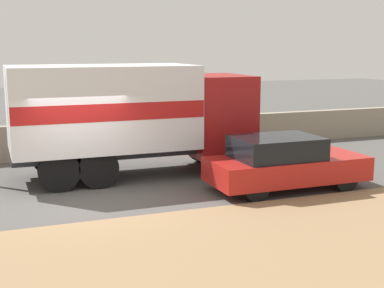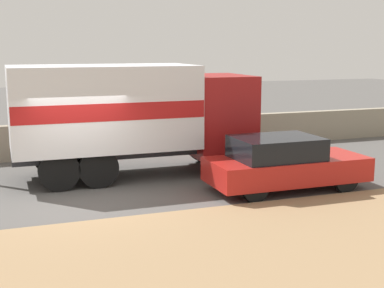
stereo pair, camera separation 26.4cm
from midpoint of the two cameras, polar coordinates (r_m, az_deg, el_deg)
name	(u,v)px [view 2 (the right image)]	position (r m, az deg, el deg)	size (l,w,h in m)	color
ground_plane	(88,201)	(13.52, -10.52, -5.99)	(80.00, 80.00, 0.00)	#514F4C
dirt_shoulder_foreground	(138,285)	(8.85, -4.88, -14.72)	(60.00, 6.86, 0.04)	#937551
stone_wall_backdrop	(61,140)	(18.78, -13.40, 0.37)	(60.00, 0.35, 1.19)	gray
box_truck	(129,112)	(15.62, -6.23, 3.42)	(6.98, 2.61, 3.25)	maroon
car_hatchback	(284,163)	(14.36, 10.29, -2.04)	(4.24, 1.77, 1.44)	#B21E19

